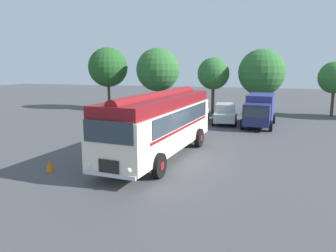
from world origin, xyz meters
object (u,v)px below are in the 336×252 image
(box_van, at_px, (260,109))
(traffic_cone, at_px, (50,165))
(car_mid_left, at_px, (196,112))
(vintage_bus, at_px, (160,122))
(car_near_left, at_px, (163,111))
(car_mid_right, at_px, (225,113))

(box_van, relative_size, traffic_cone, 10.70)
(car_mid_left, xyz_separation_m, box_van, (5.28, -0.15, 0.52))
(vintage_bus, bearing_deg, traffic_cone, -137.04)
(vintage_bus, xyz_separation_m, car_mid_left, (-0.45, 11.27, -1.05))
(car_near_left, bearing_deg, car_mid_right, 0.43)
(car_mid_left, bearing_deg, vintage_bus, -87.74)
(vintage_bus, distance_m, car_mid_right, 11.66)
(box_van, xyz_separation_m, traffic_cone, (-8.91, -14.91, -1.09))
(car_mid_left, distance_m, box_van, 5.31)
(box_van, bearing_deg, car_mid_left, 178.33)
(car_mid_right, distance_m, traffic_cone, 16.41)
(vintage_bus, xyz_separation_m, car_mid_right, (2.03, 11.43, -1.05))
(car_mid_right, bearing_deg, box_van, -6.34)
(car_mid_right, relative_size, box_van, 0.74)
(traffic_cone, bearing_deg, car_near_left, 87.45)
(box_van, bearing_deg, car_mid_right, 173.66)
(car_mid_left, distance_m, traffic_cone, 15.50)
(car_mid_left, bearing_deg, car_mid_right, 3.64)
(car_near_left, relative_size, car_mid_right, 1.01)
(car_near_left, distance_m, car_mid_left, 2.95)
(traffic_cone, bearing_deg, vintage_bus, 42.96)
(car_mid_left, height_order, box_van, box_van)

